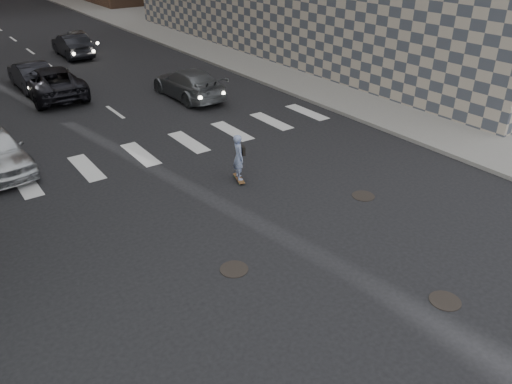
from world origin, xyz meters
The scene contains 11 objects.
ground centered at (0.00, 0.00, 0.00)m, with size 160.00×160.00×0.00m, color black.
sidewalk_right centered at (14.50, 20.00, 0.07)m, with size 13.00×80.00×0.15m, color gray.
manhole_a centered at (1.20, -2.50, 0.01)m, with size 0.70×0.70×0.02m, color black.
manhole_b centered at (-2.00, 1.20, 0.01)m, with size 0.70×0.70×0.02m, color black.
manhole_c centered at (3.30, 2.00, 0.01)m, with size 0.70×0.70×0.02m, color black.
skateboarder centered at (0.77, 5.13, 0.84)m, with size 0.51×0.83×1.60m.
traffic_car_a centered at (-2.00, 20.00, 0.69)m, with size 1.47×4.20×1.38m, color black.
traffic_car_b centered at (3.76, 14.00, 0.68)m, with size 1.91×4.71×1.37m, color slate.
traffic_car_c centered at (-1.55, 18.00, 0.73)m, with size 2.41×5.22×1.45m, color black.
traffic_car_d centered at (2.93, 28.00, 0.64)m, with size 1.51×3.76×1.28m, color silver.
traffic_car_e centered at (1.90, 25.84, 0.71)m, with size 1.51×4.32×1.42m, color black.
Camera 1 is at (-7.25, -7.10, 7.40)m, focal length 35.00 mm.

